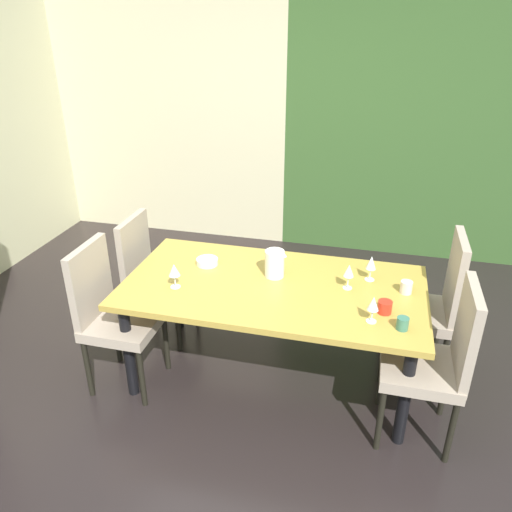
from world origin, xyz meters
name	(u,v)px	position (x,y,z in m)	size (l,w,h in m)	color
ground_plane	(226,398)	(0.00, 0.00, -0.01)	(5.47, 5.24, 0.02)	black
back_panel_interior	(166,117)	(-1.43, 2.57, 1.28)	(2.60, 0.10, 2.57)	beige
garden_window_panel	(436,130)	(1.30, 2.57, 1.28)	(2.86, 0.10, 2.57)	#345527
dining_table	(273,295)	(0.24, 0.30, 0.65)	(1.91, 1.00, 0.72)	#B1923C
chair_left_far	(151,271)	(-0.76, 0.60, 0.54)	(0.44, 0.44, 0.95)	#A29280
chair_right_far	(432,301)	(1.25, 0.60, 0.57)	(0.44, 0.44, 1.04)	#A29280
chair_right_near	(438,357)	(1.25, -0.01, 0.56)	(0.44, 0.44, 1.01)	#A29280
chair_left_near	(111,310)	(-0.76, -0.01, 0.56)	(0.44, 0.44, 1.00)	#A29280
wine_glass_north	(373,304)	(0.87, 0.02, 0.84)	(0.06, 0.06, 0.16)	silver
wine_glass_corner	(174,271)	(-0.35, 0.11, 0.84)	(0.07, 0.07, 0.16)	silver
wine_glass_near_window	(371,263)	(0.83, 0.51, 0.84)	(0.06, 0.06, 0.17)	silver
wine_glass_center	(349,271)	(0.70, 0.36, 0.84)	(0.07, 0.07, 0.16)	silver
serving_bowl_rear	(207,262)	(-0.26, 0.46, 0.74)	(0.15, 0.15, 0.04)	white
cup_east	(385,307)	(0.93, 0.13, 0.76)	(0.08, 0.08, 0.07)	red
cup_near_shelf	(406,287)	(1.06, 0.39, 0.76)	(0.07, 0.07, 0.08)	beige
cup_front	(403,324)	(1.03, -0.02, 0.76)	(0.07, 0.07, 0.07)	#386E5A
pitcher_south	(275,263)	(0.22, 0.41, 0.82)	(0.14, 0.13, 0.18)	white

